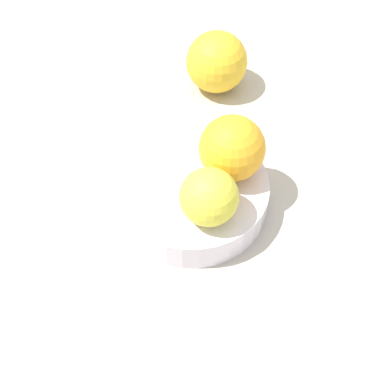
% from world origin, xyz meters
% --- Properties ---
extents(ground_plane, '(1.10, 1.10, 0.02)m').
position_xyz_m(ground_plane, '(0.00, 0.00, -0.01)').
color(ground_plane, '#BCB29E').
extents(fruit_bowl, '(0.18, 0.18, 0.04)m').
position_xyz_m(fruit_bowl, '(0.00, 0.00, 0.02)').
color(fruit_bowl, silver).
rests_on(fruit_bowl, ground_plane).
extents(orange_in_bowl_0, '(0.07, 0.07, 0.07)m').
position_xyz_m(orange_in_bowl_0, '(0.02, -0.04, 0.08)').
color(orange_in_bowl_0, '#F9A823').
rests_on(orange_in_bowl_0, fruit_bowl).
extents(orange_in_bowl_1, '(0.06, 0.06, 0.06)m').
position_xyz_m(orange_in_bowl_1, '(-0.04, -0.02, 0.07)').
color(orange_in_bowl_1, yellow).
rests_on(orange_in_bowl_1, fruit_bowl).
extents(orange_loose_0, '(0.08, 0.08, 0.08)m').
position_xyz_m(orange_loose_0, '(0.22, -0.01, 0.04)').
color(orange_loose_0, yellow).
rests_on(orange_loose_0, ground_plane).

